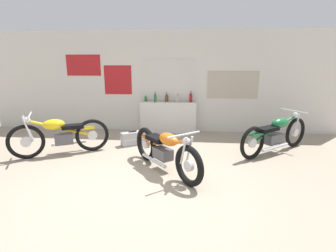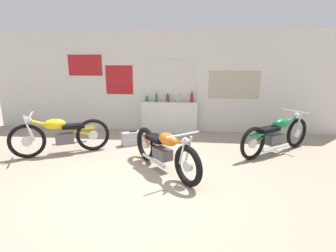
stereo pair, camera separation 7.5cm
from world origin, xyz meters
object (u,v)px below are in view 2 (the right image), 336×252
Objects in this scene: motorcycle_yellow at (61,134)px; bottle_rightmost at (192,97)px; bottle_leftmost at (147,99)px; motorcycle_green at (277,134)px; bottle_right_center at (179,99)px; bottle_center at (168,98)px; hard_case_silver at (133,138)px; bottle_left_center at (156,97)px; motorcycle_orange at (164,150)px.

bottle_rightmost is at bearing 37.10° from motorcycle_yellow.
bottle_leftmost is 3.54m from motorcycle_green.
bottle_right_center is 0.13× the size of motorcycle_green.
hard_case_silver is (-0.70, -1.29, -0.81)m from bottle_center.
bottle_leftmost is 0.10× the size of motorcycle_green.
bottle_left_center is at bearing -18.22° from bottle_leftmost.
bottle_right_center is 0.39× the size of hard_case_silver.
motorcycle_yellow is (-2.09, -2.09, -0.53)m from bottle_center.
bottle_right_center is (0.31, -0.04, -0.01)m from bottle_center.
bottle_right_center is 2.79m from motorcycle_orange.
bottle_leftmost is 0.09× the size of motorcycle_yellow.
bottle_rightmost is at bearing 4.33° from bottle_left_center.
motorcycle_yellow is at bearing -134.88° from bottle_center.
motorcycle_green is at bearing -26.33° from bottle_leftmost.
motorcycle_green is (2.54, -1.54, -0.54)m from bottle_center.
hard_case_silver is (1.39, 0.80, -0.28)m from motorcycle_yellow.
bottle_rightmost is (0.36, 0.03, 0.03)m from bottle_right_center.
bottle_rightmost is 2.06m from hard_case_silver.
motorcycle_orange is 0.89× the size of motorcycle_yellow.
motorcycle_green is (2.31, 1.23, 0.02)m from motorcycle_orange.
motorcycle_orange is (0.23, -2.77, -0.57)m from bottle_center.
bottle_leftmost is 1.52m from hard_case_silver.
bottle_center is 0.31m from bottle_right_center.
bottle_leftmost is 0.30× the size of hard_case_silver.
motorcycle_yellow is at bearing -149.94° from hard_case_silver.
motorcycle_orange is at bearing -91.67° from bottle_right_center.
motorcycle_yellow is 1.04× the size of motorcycle_green.
bottle_leftmost is 0.91m from bottle_right_center.
bottle_right_center is at bearing -175.12° from bottle_rightmost.
bottle_leftmost is 1.27m from bottle_rightmost.
bottle_left_center is at bearing 152.91° from motorcycle_green.
hard_case_silver is (-0.10, -1.30, -0.78)m from bottle_leftmost.
bottle_leftmost is 0.30m from bottle_left_center.
bottle_rightmost reaches higher than bottle_leftmost.
motorcycle_yellow is at bearing -142.90° from bottle_rightmost.
bottle_leftmost is at bearing 179.09° from bottle_center.
bottle_center reaches higher than motorcycle_orange.
motorcycle_yellow is at bearing -125.34° from bottle_leftmost.
hard_case_silver is at bearing -136.88° from bottle_rightmost.
motorcycle_orange is 0.93× the size of motorcycle_green.
bottle_left_center is 2.74m from motorcycle_yellow.
motorcycle_green is (4.63, 0.55, -0.01)m from motorcycle_yellow.
bottle_rightmost reaches higher than hard_case_silver.
bottle_center is 1.68m from hard_case_silver.
motorcycle_green is (2.23, -1.50, -0.53)m from bottle_right_center.
bottle_rightmost is 2.49m from motorcycle_green.
motorcycle_orange is 2.62m from motorcycle_green.
bottle_rightmost is 0.18× the size of motorcycle_orange.
motorcycle_yellow is (-1.78, -2.01, -0.55)m from bottle_left_center.
bottle_right_center is at bearing -3.15° from bottle_leftmost.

